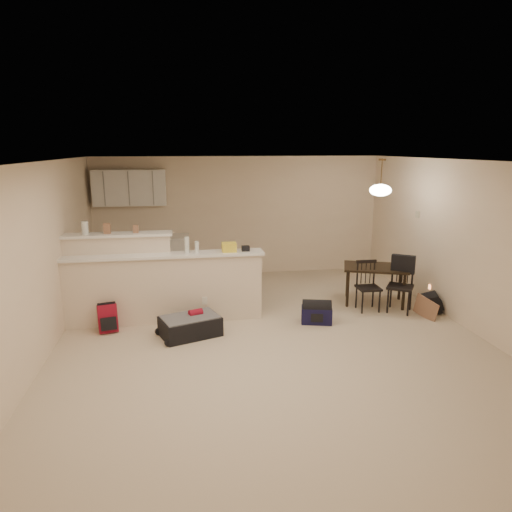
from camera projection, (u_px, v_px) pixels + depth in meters
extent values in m
plane|color=beige|center=(271.00, 337.00, 6.59)|extent=(7.00, 7.00, 0.00)
plane|color=white|center=(272.00, 161.00, 6.01)|extent=(7.00, 7.00, 0.00)
cube|color=beige|center=(239.00, 216.00, 9.66)|extent=(6.00, 0.02, 2.50)
cube|color=beige|center=(376.00, 375.00, 2.94)|extent=(6.00, 0.02, 2.50)
cube|color=beige|center=(41.00, 262.00, 5.83)|extent=(0.02, 7.00, 2.50)
cube|color=beige|center=(469.00, 246.00, 6.77)|extent=(0.02, 7.00, 2.50)
cube|color=beige|center=(165.00, 289.00, 7.09)|extent=(3.00, 0.28, 1.05)
cube|color=white|center=(164.00, 255.00, 6.97)|extent=(3.08, 0.38, 0.04)
cube|color=beige|center=(120.00, 278.00, 7.16)|extent=(1.60, 0.24, 1.35)
cube|color=white|center=(117.00, 235.00, 7.00)|extent=(1.68, 0.34, 0.04)
cube|color=white|center=(130.00, 188.00, 8.99)|extent=(1.40, 0.34, 0.70)
cube|color=white|center=(144.00, 260.00, 9.23)|extent=(1.80, 0.60, 0.90)
cube|color=beige|center=(417.00, 214.00, 8.19)|extent=(0.02, 0.12, 0.12)
cylinder|color=silver|center=(85.00, 228.00, 6.90)|extent=(0.10, 0.10, 0.20)
cube|color=#92664B|center=(107.00, 228.00, 6.95)|extent=(0.10, 0.07, 0.16)
cube|color=#92664B|center=(136.00, 229.00, 7.03)|extent=(0.08, 0.06, 0.12)
cylinder|color=silver|center=(187.00, 245.00, 6.99)|extent=(0.07, 0.07, 0.26)
cylinder|color=silver|center=(197.00, 247.00, 7.02)|extent=(0.06, 0.06, 0.18)
cube|color=#92664B|center=(229.00, 247.00, 7.10)|extent=(0.22, 0.18, 0.14)
cube|color=#92664B|center=(246.00, 248.00, 7.15)|extent=(0.12, 0.10, 0.08)
cube|color=black|center=(376.00, 267.00, 7.90)|extent=(1.24, 1.03, 0.04)
cylinder|color=black|center=(348.00, 289.00, 7.79)|extent=(0.05, 0.05, 0.63)
cylinder|color=black|center=(404.00, 292.00, 7.63)|extent=(0.05, 0.05, 0.63)
cylinder|color=black|center=(347.00, 280.00, 8.33)|extent=(0.05, 0.05, 0.63)
cylinder|color=black|center=(400.00, 283.00, 8.17)|extent=(0.05, 0.05, 0.63)
cylinder|color=brown|center=(381.00, 174.00, 7.53)|extent=(0.02, 0.02, 0.50)
cylinder|color=brown|center=(382.00, 160.00, 7.48)|extent=(0.12, 0.12, 0.03)
ellipsoid|color=white|center=(380.00, 190.00, 7.59)|extent=(0.36, 0.36, 0.20)
cube|color=black|center=(190.00, 326.00, 6.64)|extent=(0.95, 0.78, 0.28)
cube|color=maroon|center=(108.00, 318.00, 6.76)|extent=(0.31, 0.23, 0.41)
cube|color=#131137|center=(317.00, 315.00, 7.11)|extent=(0.52, 0.36, 0.26)
cube|color=black|center=(432.00, 303.00, 7.59)|extent=(0.34, 0.40, 0.30)
cube|color=#92664B|center=(426.00, 308.00, 7.29)|extent=(0.17, 0.42, 0.33)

